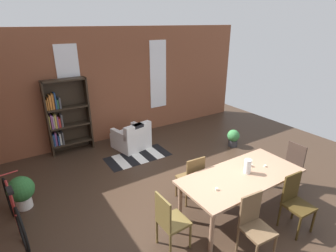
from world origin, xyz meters
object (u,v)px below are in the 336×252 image
object	(u,v)px
dining_chair_head_right	(291,165)
dining_chair_near_right	(295,201)
dining_table	(241,179)
potted_plant_corner	(233,137)
dining_chair_head_left	(169,220)
dining_chair_far_left	(192,177)
bookshelf_tall	(65,117)
vase_on_table	(248,166)
potted_plant_by_shelf	(21,191)
dining_chair_near_left	(254,224)
bicycle_second	(14,211)
armchair_white	(132,138)

from	to	relation	value
dining_chair_head_right	dining_chair_near_right	size ratio (longest dim) A/B	1.00
dining_chair_head_right	dining_chair_near_right	world-z (taller)	same
dining_table	potted_plant_corner	size ratio (longest dim) A/B	4.58
dining_chair_head_left	potted_plant_corner	distance (m)	3.93
dining_chair_head_right	dining_chair_far_left	size ratio (longest dim) A/B	1.00
dining_chair_far_left	potted_plant_corner	xyz separation A→B (m)	(2.41, 1.27, -0.25)
dining_chair_far_left	dining_table	bearing A→B (deg)	-55.69
dining_chair_head_right	bookshelf_tall	bearing A→B (deg)	129.43
dining_chair_head_right	dining_chair_far_left	bearing A→B (deg)	159.70
vase_on_table	potted_plant_by_shelf	bearing A→B (deg)	146.23
dining_chair_near_left	potted_plant_corner	distance (m)	3.63
dining_chair_far_left	dining_chair_head_left	bearing A→B (deg)	-143.14
dining_table	dining_chair_near_right	bearing A→B (deg)	-55.68
dining_chair_near_right	bicycle_second	bearing A→B (deg)	148.16
armchair_white	dining_chair_near_left	bearing A→B (deg)	-90.47
bookshelf_tall	armchair_white	size ratio (longest dim) A/B	2.01
dining_chair_far_left	bicycle_second	distance (m)	3.01
dining_table	vase_on_table	size ratio (longest dim) A/B	8.55
vase_on_table	dining_chair_near_left	distance (m)	1.02
vase_on_table	dining_chair_near_right	xyz separation A→B (m)	(0.37, -0.72, -0.39)
bookshelf_tall	potted_plant_by_shelf	size ratio (longest dim) A/B	3.04
bookshelf_tall	dining_chair_far_left	bearing A→B (deg)	-67.06
dining_chair_head_left	bicycle_second	bearing A→B (deg)	138.62
dining_chair_near_right	armchair_white	bearing A→B (deg)	102.84
vase_on_table	dining_chair_far_left	bearing A→B (deg)	130.67
vase_on_table	dining_chair_near_right	world-z (taller)	vase_on_table
bookshelf_tall	potted_plant_corner	xyz separation A→B (m)	(3.85, -2.13, -0.71)
dining_chair_head_right	potted_plant_by_shelf	distance (m)	5.16
bicycle_second	potted_plant_by_shelf	size ratio (longest dim) A/B	2.74
dining_chair_far_left	potted_plant_corner	distance (m)	2.74
potted_plant_by_shelf	potted_plant_corner	world-z (taller)	potted_plant_by_shelf
dining_chair_near_left	dining_chair_near_right	xyz separation A→B (m)	(0.97, 0.00, 0.00)
dining_chair_far_left	potted_plant_by_shelf	xyz separation A→B (m)	(-2.70, 1.50, -0.16)
bookshelf_tall	bicycle_second	world-z (taller)	bookshelf_tall
bookshelf_tall	armchair_white	bearing A→B (deg)	-25.88
vase_on_table	bookshelf_tall	size ratio (longest dim) A/B	0.13
armchair_white	dining_table	bearing A→B (deg)	-82.51
bookshelf_tall	potted_plant_by_shelf	xyz separation A→B (m)	(-1.26, -1.90, -0.61)
armchair_white	potted_plant_corner	world-z (taller)	armchair_white
dining_chair_near_left	armchair_white	xyz separation A→B (m)	(0.03, 4.12, -0.23)
dining_table	dining_chair_near_left	bearing A→B (deg)	-123.69
dining_chair_near_left	dining_chair_far_left	world-z (taller)	same
bookshelf_tall	armchair_white	distance (m)	1.79
dining_table	potted_plant_by_shelf	distance (m)	3.91
potted_plant_by_shelf	dining_chair_near_right	bearing A→B (deg)	-38.60
armchair_white	potted_plant_corner	bearing A→B (deg)	-30.77
dining_chair_head_right	bookshelf_tall	xyz separation A→B (m)	(-3.39, 4.12, 0.45)
dining_chair_far_left	armchair_white	distance (m)	2.69
dining_table	bookshelf_tall	distance (m)	4.56
dining_chair_near_left	dining_chair_near_right	world-z (taller)	same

